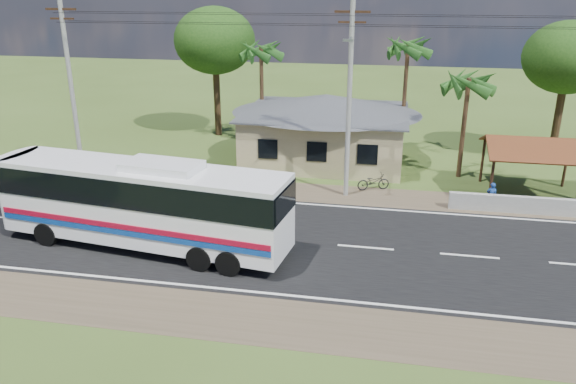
% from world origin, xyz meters
% --- Properties ---
extents(ground, '(120.00, 120.00, 0.00)m').
position_xyz_m(ground, '(0.00, 0.00, 0.00)').
color(ground, '#374D1B').
rests_on(ground, ground).
extents(road, '(120.00, 16.00, 0.03)m').
position_xyz_m(road, '(0.00, 0.00, 0.01)').
color(road, black).
rests_on(road, ground).
extents(house, '(12.40, 10.00, 5.00)m').
position_xyz_m(house, '(1.00, 13.00, 2.64)').
color(house, tan).
rests_on(house, ground).
extents(waiting_shed, '(5.20, 4.48, 3.35)m').
position_xyz_m(waiting_shed, '(13.00, 8.50, 2.73)').
color(waiting_shed, '#382214').
rests_on(waiting_shed, ground).
extents(concrete_barrier, '(7.00, 0.30, 0.90)m').
position_xyz_m(concrete_barrier, '(12.00, 5.60, 0.45)').
color(concrete_barrier, '#9E9E99').
rests_on(concrete_barrier, ground).
extents(utility_poles, '(32.80, 2.22, 11.00)m').
position_xyz_m(utility_poles, '(2.67, 6.49, 5.77)').
color(utility_poles, '#9E9E99').
rests_on(utility_poles, ground).
extents(palm_near, '(2.80, 2.80, 6.70)m').
position_xyz_m(palm_near, '(9.50, 11.00, 5.71)').
color(palm_near, '#47301E').
rests_on(palm_near, ground).
extents(palm_mid, '(2.80, 2.80, 8.20)m').
position_xyz_m(palm_mid, '(6.00, 15.50, 7.16)').
color(palm_mid, '#47301E').
rests_on(palm_mid, ground).
extents(palm_far, '(2.80, 2.80, 7.70)m').
position_xyz_m(palm_far, '(-4.00, 16.00, 6.68)').
color(palm_far, '#47301E').
rests_on(palm_far, ground).
extents(tree_behind_house, '(6.00, 6.00, 9.61)m').
position_xyz_m(tree_behind_house, '(-8.00, 18.00, 7.12)').
color(tree_behind_house, '#47301E').
rests_on(tree_behind_house, ground).
extents(tree_behind_shed, '(5.60, 5.60, 9.02)m').
position_xyz_m(tree_behind_shed, '(16.00, 16.00, 6.68)').
color(tree_behind_shed, '#47301E').
rests_on(tree_behind_shed, ground).
extents(coach_bus, '(13.42, 4.47, 4.09)m').
position_xyz_m(coach_bus, '(-5.18, -1.71, 2.34)').
color(coach_bus, white).
rests_on(coach_bus, ground).
extents(motorcycle, '(1.98, 1.27, 0.98)m').
position_xyz_m(motorcycle, '(4.46, 7.66, 0.49)').
color(motorcycle, black).
rests_on(motorcycle, ground).
extents(person, '(0.55, 0.37, 1.45)m').
position_xyz_m(person, '(10.65, 5.90, 0.73)').
color(person, navy).
rests_on(person, ground).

